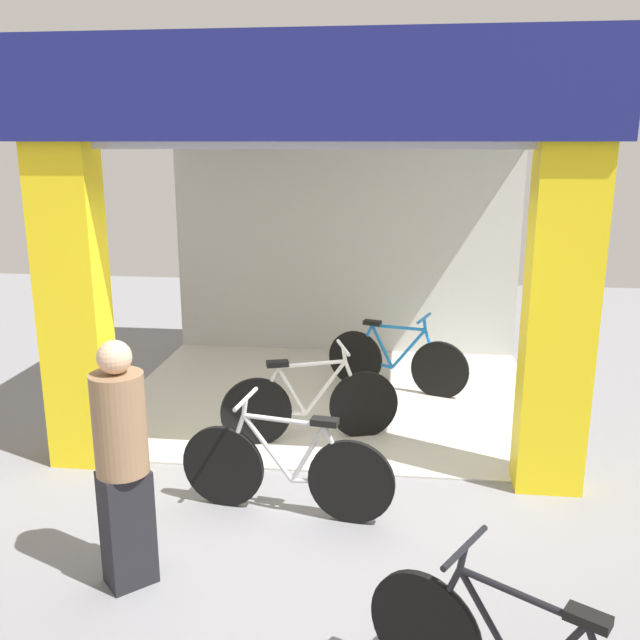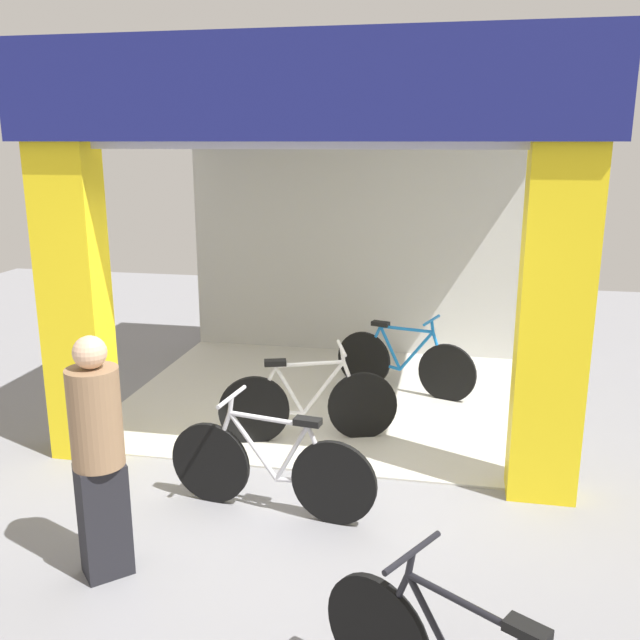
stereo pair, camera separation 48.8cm
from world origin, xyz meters
The scene contains 6 objects.
ground_plane centered at (0.00, 0.00, 0.00)m, with size 17.20×17.20×0.00m, color gray.
shop_facade centered at (0.00, 1.72, 1.90)m, with size 4.80×4.03×3.63m.
bicycle_inside_0 centered at (0.74, 2.15, 0.37)m, with size 1.62×0.60×0.93m.
bicycle_inside_1 centered at (-0.06, 0.65, 0.38)m, with size 1.66×0.60×0.95m.
bicycle_parked_1 centered at (-0.07, -0.70, 0.38)m, with size 1.70×0.47×0.94m.
pedestrian_1 centered at (-0.95, -1.68, 0.86)m, with size 0.47×0.47×1.66m.
Camera 1 is at (0.77, -5.53, 2.83)m, focal length 38.95 mm.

